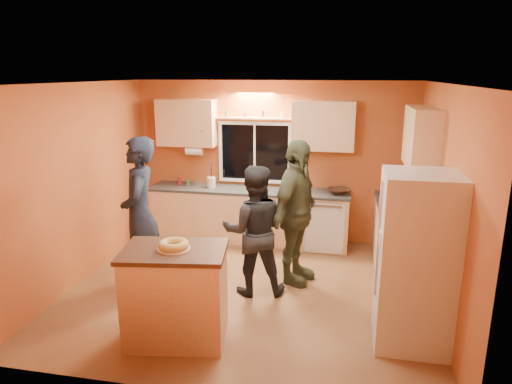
% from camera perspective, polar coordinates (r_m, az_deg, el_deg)
% --- Properties ---
extents(ground, '(4.50, 4.50, 0.00)m').
position_cam_1_polar(ground, '(6.02, -1.06, -12.15)').
color(ground, brown).
rests_on(ground, ground).
extents(room_shell, '(4.54, 4.04, 2.61)m').
position_cam_1_polar(room_shell, '(5.85, 0.87, 3.87)').
color(room_shell, '#B1622D').
rests_on(room_shell, ground).
extents(back_counter, '(4.23, 0.62, 0.90)m').
position_cam_1_polar(back_counter, '(7.39, 1.81, -3.13)').
color(back_counter, tan).
rests_on(back_counter, ground).
extents(right_counter, '(0.62, 1.84, 0.90)m').
position_cam_1_polar(right_counter, '(6.23, 17.93, -7.39)').
color(right_counter, tan).
rests_on(right_counter, ground).
extents(refrigerator, '(0.72, 0.70, 1.80)m').
position_cam_1_polar(refrigerator, '(4.86, 19.31, -8.18)').
color(refrigerator, silver).
rests_on(refrigerator, ground).
extents(island, '(1.13, 0.85, 1.01)m').
position_cam_1_polar(island, '(4.88, -9.97, -12.45)').
color(island, tan).
rests_on(island, ground).
extents(bundt_pastry, '(0.31, 0.31, 0.09)m').
position_cam_1_polar(bundt_pastry, '(4.66, -10.26, -6.53)').
color(bundt_pastry, '#B09148').
rests_on(bundt_pastry, island).
extents(person_left, '(0.67, 0.82, 1.96)m').
position_cam_1_polar(person_left, '(6.00, -14.30, -2.61)').
color(person_left, black).
rests_on(person_left, ground).
extents(person_center, '(0.92, 0.79, 1.65)m').
position_cam_1_polar(person_center, '(5.66, -0.26, -4.86)').
color(person_center, black).
rests_on(person_center, ground).
extents(person_right, '(0.79, 1.21, 1.91)m').
position_cam_1_polar(person_right, '(5.94, 4.99, -2.63)').
color(person_right, '#363B25').
rests_on(person_right, ground).
extents(mixing_bowl, '(0.40, 0.40, 0.08)m').
position_cam_1_polar(mixing_bowl, '(7.16, 10.31, 0.12)').
color(mixing_bowl, '#321B10').
rests_on(mixing_bowl, back_counter).
extents(utensil_crock, '(0.14, 0.14, 0.17)m').
position_cam_1_polar(utensil_crock, '(7.44, -5.62, 1.20)').
color(utensil_crock, beige).
rests_on(utensil_crock, back_counter).
extents(potted_plant, '(0.26, 0.23, 0.28)m').
position_cam_1_polar(potted_plant, '(5.28, 19.18, -4.69)').
color(potted_plant, gray).
rests_on(potted_plant, right_counter).
extents(red_box, '(0.19, 0.17, 0.07)m').
position_cam_1_polar(red_box, '(6.59, 17.39, -1.67)').
color(red_box, '#B31B22').
rests_on(red_box, right_counter).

